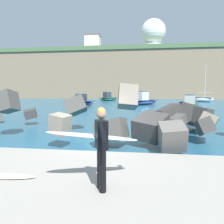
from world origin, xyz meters
The scene contains 13 objects.
ground_plane centered at (0.00, 0.00, 0.00)m, with size 400.00×400.00×0.00m, color #235B7A.
walkway_path centered at (0.00, -4.00, 0.12)m, with size 48.00×4.40×0.24m, color #9E998E.
breakwater_jetty centered at (0.92, 2.34, 1.16)m, with size 29.67×7.84×2.99m.
surfer_with_board centered at (0.88, -4.60, 1.28)m, with size 2.08×1.45×1.78m.
boat_near_left centered at (14.68, 38.30, 0.62)m, with size 4.49×3.70×7.71m.
boat_near_right centered at (-8.19, 25.03, 0.58)m, with size 5.36×3.20×1.90m.
boat_mid_left centered at (7.70, 18.29, 0.59)m, with size 3.14×5.73×1.90m.
boat_mid_centre centered at (-6.08, 41.92, 0.63)m, with size 5.00×5.50×2.10m.
boat_mid_right centered at (2.32, 27.34, 0.68)m, with size 4.96×5.22×2.28m.
headland_bluff centered at (-14.61, 72.31, 7.70)m, with size 100.85×38.40×15.35m.
radar_dome centered at (5.42, 64.33, 20.95)m, with size 8.07×8.07×10.27m.
station_building_west centered at (-14.05, 77.75, 17.71)m, with size 8.25×4.61×4.69m.
station_building_central centered at (-15.24, 66.37, 18.51)m, with size 5.31×4.22×6.30m.
Camera 1 is at (1.77, -9.04, 2.35)m, focal length 34.44 mm.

